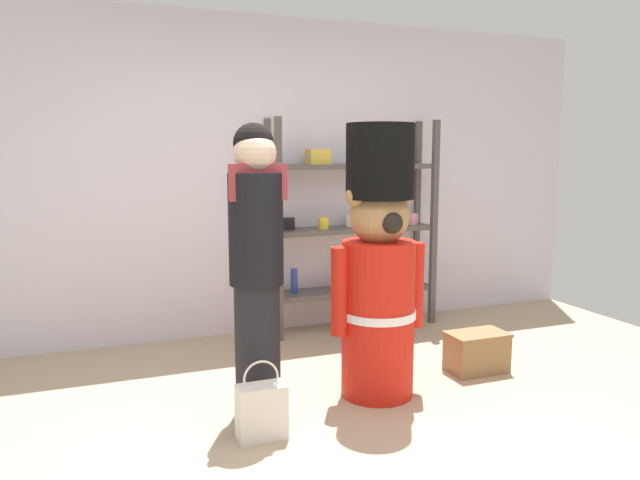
# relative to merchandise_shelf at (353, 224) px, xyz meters

# --- Properties ---
(ground_plane) EXTENTS (6.40, 6.40, 0.00)m
(ground_plane) POSITION_rel_merchandise_shelf_xyz_m (-0.88, -1.98, -0.90)
(ground_plane) COLOR tan
(back_wall) EXTENTS (6.40, 0.12, 2.60)m
(back_wall) POSITION_rel_merchandise_shelf_xyz_m (-0.88, 0.22, 0.40)
(back_wall) COLOR silver
(back_wall) RESTS_ON ground_plane
(merchandise_shelf) EXTENTS (1.46, 0.35, 1.78)m
(merchandise_shelf) POSITION_rel_merchandise_shelf_xyz_m (0.00, 0.00, 0.00)
(merchandise_shelf) COLOR #4C4742
(merchandise_shelf) RESTS_ON ground_plane
(teddy_bear_guard) EXTENTS (0.62, 0.47, 1.68)m
(teddy_bear_guard) POSITION_rel_merchandise_shelf_xyz_m (-0.47, -1.43, -0.10)
(teddy_bear_guard) COLOR red
(teddy_bear_guard) RESTS_ON ground_plane
(person_shopper) EXTENTS (0.32, 0.31, 1.67)m
(person_shopper) POSITION_rel_merchandise_shelf_xyz_m (-1.24, -1.43, 0.00)
(person_shopper) COLOR black
(person_shopper) RESTS_ON ground_plane
(shopping_bag) EXTENTS (0.26, 0.14, 0.43)m
(shopping_bag) POSITION_rel_merchandise_shelf_xyz_m (-1.31, -1.75, -0.75)
(shopping_bag) COLOR silver
(shopping_bag) RESTS_ON ground_plane
(display_crate) EXTENTS (0.41, 0.26, 0.28)m
(display_crate) POSITION_rel_merchandise_shelf_xyz_m (0.35, -1.32, -0.76)
(display_crate) COLOR olive
(display_crate) RESTS_ON ground_plane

